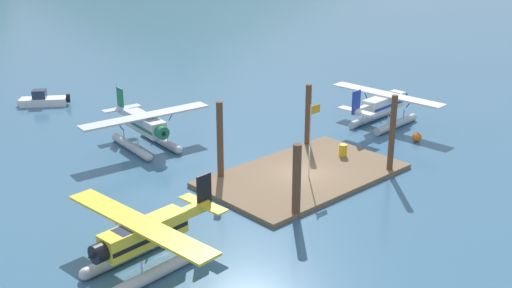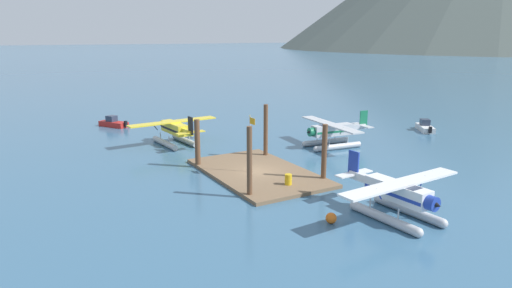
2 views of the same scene
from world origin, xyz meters
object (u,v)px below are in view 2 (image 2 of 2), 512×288
object	(u,v)px
fuel_drum	(288,179)
mooring_buoy	(331,218)
seaplane_white_stbd_fwd	(397,196)
boat_red_open_sw	(113,123)
boat_white_open_north	(425,127)
flagpole	(251,137)
seaplane_yellow_port_aft	(174,131)
seaplane_silver_bow_left	(332,133)

from	to	relation	value
fuel_drum	mooring_buoy	bearing A→B (deg)	-11.37
seaplane_white_stbd_fwd	boat_red_open_sw	bearing A→B (deg)	-167.09
seaplane_white_stbd_fwd	boat_red_open_sw	xyz separation A→B (m)	(-42.02, -9.63, -1.09)
boat_red_open_sw	boat_white_open_north	xyz separation A→B (m)	(23.18, 34.96, 0.00)
flagpole	boat_white_open_north	bearing A→B (deg)	100.49
seaplane_yellow_port_aft	boat_white_open_north	bearing A→B (deg)	73.81
seaplane_yellow_port_aft	seaplane_silver_bow_left	size ratio (longest dim) A/B	1.00
boat_white_open_north	seaplane_silver_bow_left	bearing A→B (deg)	-87.04
seaplane_silver_bow_left	flagpole	bearing A→B (deg)	-70.57
flagpole	seaplane_yellow_port_aft	world-z (taller)	flagpole
seaplane_white_stbd_fwd	flagpole	bearing A→B (deg)	-163.80
boat_red_open_sw	seaplane_yellow_port_aft	bearing A→B (deg)	15.14
seaplane_silver_bow_left	boat_red_open_sw	xyz separation A→B (m)	(-24.02, -18.68, -1.09)
fuel_drum	seaplane_white_stbd_fwd	xyz separation A→B (m)	(8.86, 2.93, 0.84)
fuel_drum	seaplane_yellow_port_aft	world-z (taller)	seaplane_yellow_port_aft
seaplane_white_stbd_fwd	seaplane_yellow_port_aft	size ratio (longest dim) A/B	1.00
seaplane_silver_bow_left	fuel_drum	bearing A→B (deg)	-52.68
flagpole	seaplane_silver_bow_left	xyz separation A→B (m)	(-4.57, 12.96, -1.97)
flagpole	boat_red_open_sw	distance (m)	29.32
fuel_drum	boat_red_open_sw	xyz separation A→B (m)	(-33.16, -6.70, -0.25)
seaplane_yellow_port_aft	seaplane_silver_bow_left	distance (m)	17.84
seaplane_white_stbd_fwd	boat_red_open_sw	world-z (taller)	seaplane_white_stbd_fwd
fuel_drum	mooring_buoy	xyz separation A→B (m)	(7.31, -1.47, -0.37)
mooring_buoy	seaplane_silver_bow_left	size ratio (longest dim) A/B	0.07
seaplane_silver_bow_left	mooring_buoy	bearing A→B (deg)	-39.28
fuel_drum	mooring_buoy	world-z (taller)	fuel_drum
seaplane_yellow_port_aft	seaplane_white_stbd_fwd	bearing A→B (deg)	11.76
seaplane_yellow_port_aft	boat_white_open_north	distance (m)	32.44
seaplane_white_stbd_fwd	seaplane_silver_bow_left	xyz separation A→B (m)	(-17.99, 9.06, 0.00)
seaplane_yellow_port_aft	seaplane_silver_bow_left	xyz separation A→B (m)	(9.88, 14.86, 0.00)
fuel_drum	boat_white_open_north	xyz separation A→B (m)	(-9.98, 28.26, -0.25)
boat_white_open_north	mooring_buoy	bearing A→B (deg)	-59.82
boat_red_open_sw	boat_white_open_north	world-z (taller)	same
mooring_buoy	seaplane_white_stbd_fwd	world-z (taller)	seaplane_white_stbd_fwd
mooring_buoy	boat_red_open_sw	xyz separation A→B (m)	(-40.47, -5.23, 0.12)
fuel_drum	flagpole	bearing A→B (deg)	-168.03
seaplane_white_stbd_fwd	boat_white_open_north	world-z (taller)	seaplane_white_stbd_fwd
flagpole	fuel_drum	bearing A→B (deg)	11.97
seaplane_silver_bow_left	boat_white_open_north	world-z (taller)	seaplane_silver_bow_left
mooring_buoy	seaplane_silver_bow_left	world-z (taller)	seaplane_silver_bow_left
fuel_drum	boat_red_open_sw	bearing A→B (deg)	-168.58
seaplane_white_stbd_fwd	boat_red_open_sw	size ratio (longest dim) A/B	2.39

